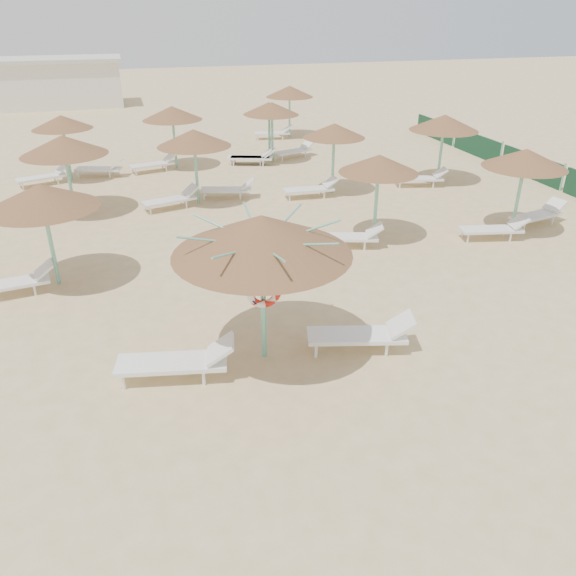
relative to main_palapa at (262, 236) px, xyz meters
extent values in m
plane|color=#E0BB88|center=(0.05, -0.07, -2.72)|extent=(120.00, 120.00, 0.00)
cylinder|color=#6DBDA5|center=(0.00, 0.00, -1.41)|extent=(0.11, 0.11, 2.61)
cone|color=brown|center=(0.00, 0.00, 0.01)|extent=(3.48, 3.48, 0.78)
cylinder|color=#6DBDA5|center=(0.00, 0.00, -0.25)|extent=(0.20, 0.20, 0.12)
cylinder|color=#6DBDA5|center=(0.80, 0.00, -0.03)|extent=(1.57, 0.04, 0.39)
cylinder|color=#6DBDA5|center=(0.57, 0.57, -0.03)|extent=(1.14, 1.14, 0.39)
cylinder|color=#6DBDA5|center=(0.00, 0.80, -0.03)|extent=(0.04, 1.57, 0.39)
cylinder|color=#6DBDA5|center=(-0.57, 0.57, -0.03)|extent=(1.14, 1.14, 0.39)
cylinder|color=#6DBDA5|center=(-0.80, 0.00, -0.03)|extent=(1.57, 0.04, 0.39)
cylinder|color=#6DBDA5|center=(-0.57, -0.57, -0.03)|extent=(1.14, 1.14, 0.39)
cylinder|color=#6DBDA5|center=(0.00, -0.80, -0.03)|extent=(0.04, 1.57, 0.39)
cylinder|color=#6DBDA5|center=(0.57, -0.57, -0.03)|extent=(1.14, 1.14, 0.39)
torus|color=red|center=(0.00, -0.10, -1.14)|extent=(0.72, 0.15, 0.72)
cylinder|color=white|center=(-2.87, -0.36, -2.56)|extent=(0.07, 0.07, 0.32)
cylinder|color=white|center=(-2.76, 0.20, -2.56)|extent=(0.07, 0.07, 0.32)
cylinder|color=white|center=(-1.37, -0.65, -2.56)|extent=(0.07, 0.07, 0.32)
cylinder|color=white|center=(-1.26, -0.10, -2.56)|extent=(0.07, 0.07, 0.32)
cube|color=white|center=(-1.93, -0.26, -2.35)|extent=(2.24, 1.10, 0.09)
cube|color=white|center=(-0.98, -0.44, -2.08)|extent=(0.67, 0.77, 0.41)
cylinder|color=white|center=(1.03, -0.35, -2.56)|extent=(0.07, 0.07, 0.31)
cylinder|color=white|center=(1.17, 0.18, -2.56)|extent=(0.07, 0.07, 0.31)
cylinder|color=white|center=(2.46, -0.72, -2.56)|extent=(0.07, 0.07, 0.31)
cylinder|color=white|center=(2.59, -0.20, -2.56)|extent=(0.07, 0.07, 0.31)
cube|color=white|center=(1.94, -0.31, -2.37)|extent=(2.19, 1.19, 0.09)
cube|color=white|center=(2.84, -0.54, -2.10)|extent=(0.68, 0.77, 0.40)
cylinder|color=#6DBDA5|center=(-4.40, 4.85, -1.57)|extent=(0.11, 0.11, 2.30)
cone|color=brown|center=(-4.40, 4.85, -0.32)|extent=(2.75, 2.75, 0.62)
cylinder|color=#6DBDA5|center=(-4.40, 4.85, -0.57)|extent=(0.20, 0.20, 0.12)
cylinder|color=white|center=(-4.92, 4.28, -2.58)|extent=(0.06, 0.06, 0.28)
cylinder|color=white|center=(-4.99, 4.78, -2.58)|extent=(0.06, 0.06, 0.28)
cube|color=white|center=(-5.50, 4.45, -2.40)|extent=(1.97, 0.89, 0.08)
cube|color=white|center=(-4.66, 4.57, -2.16)|extent=(0.57, 0.66, 0.36)
cylinder|color=#6DBDA5|center=(-4.24, 10.56, -1.57)|extent=(0.11, 0.11, 2.30)
cone|color=brown|center=(-4.24, 10.56, -0.32)|extent=(2.87, 2.87, 0.64)
cylinder|color=#6DBDA5|center=(-4.24, 10.56, -0.57)|extent=(0.20, 0.20, 0.12)
cylinder|color=white|center=(-6.16, 10.00, -2.58)|extent=(0.06, 0.06, 0.28)
cylinder|color=white|center=(-6.11, 10.50, -2.58)|extent=(0.06, 0.06, 0.28)
cylinder|color=white|center=(-4.82, 9.85, -2.58)|extent=(0.06, 0.06, 0.28)
cylinder|color=white|center=(-4.76, 10.35, -2.58)|extent=(0.06, 0.06, 0.28)
cube|color=white|center=(-5.34, 10.16, -2.40)|extent=(1.96, 0.82, 0.08)
cube|color=white|center=(-4.49, 10.07, -2.16)|extent=(0.55, 0.65, 0.36)
cylinder|color=#6DBDA5|center=(-4.57, 14.96, -1.57)|extent=(0.11, 0.11, 2.30)
cone|color=brown|center=(-4.57, 14.96, -0.34)|extent=(2.37, 2.37, 0.53)
cylinder|color=#6DBDA5|center=(-4.57, 14.96, -0.57)|extent=(0.20, 0.20, 0.12)
cylinder|color=white|center=(-6.34, 14.06, -2.58)|extent=(0.06, 0.06, 0.28)
cylinder|color=white|center=(-6.51, 14.54, -2.58)|extent=(0.06, 0.06, 0.28)
cylinder|color=white|center=(-5.07, 14.50, -2.58)|extent=(0.06, 0.06, 0.28)
cylinder|color=white|center=(-5.23, 14.97, -2.58)|extent=(0.06, 0.06, 0.28)
cube|color=white|center=(-5.67, 14.56, -2.40)|extent=(2.00, 1.20, 0.08)
cube|color=white|center=(-4.86, 14.83, -2.16)|extent=(0.65, 0.72, 0.36)
cylinder|color=white|center=(-4.31, 15.28, -2.58)|extent=(0.06, 0.06, 0.28)
cylinder|color=white|center=(-4.14, 15.76, -2.58)|extent=(0.06, 0.06, 0.28)
cylinder|color=white|center=(-3.03, 14.84, -2.58)|extent=(0.06, 0.06, 0.28)
cylinder|color=white|center=(-2.87, 15.32, -2.58)|extent=(0.06, 0.06, 0.28)
cube|color=white|center=(-3.47, 15.26, -2.40)|extent=(2.00, 1.20, 0.08)
cube|color=white|center=(-2.66, 14.98, -2.16)|extent=(0.65, 0.72, 0.36)
cylinder|color=#6DBDA5|center=(0.11, 10.51, -1.57)|extent=(0.11, 0.11, 2.30)
cone|color=brown|center=(0.11, 10.51, -0.33)|extent=(2.63, 2.63, 0.59)
cylinder|color=#6DBDA5|center=(0.11, 10.51, -0.57)|extent=(0.20, 0.20, 0.12)
cylinder|color=white|center=(-1.69, 9.65, -2.58)|extent=(0.06, 0.06, 0.28)
cylinder|color=white|center=(-1.83, 10.14, -2.58)|extent=(0.06, 0.06, 0.28)
cylinder|color=white|center=(-0.39, 10.02, -2.58)|extent=(0.06, 0.06, 0.28)
cylinder|color=white|center=(-0.53, 10.51, -2.58)|extent=(0.06, 0.06, 0.28)
cube|color=white|center=(-0.99, 10.11, -2.40)|extent=(2.00, 1.12, 0.08)
cube|color=white|center=(-0.17, 10.35, -2.16)|extent=(0.63, 0.71, 0.36)
cylinder|color=white|center=(0.37, 10.79, -2.58)|extent=(0.06, 0.06, 0.28)
cylinder|color=white|center=(0.51, 11.27, -2.58)|extent=(0.06, 0.06, 0.28)
cylinder|color=white|center=(1.67, 10.42, -2.58)|extent=(0.06, 0.06, 0.28)
cylinder|color=white|center=(1.81, 10.90, -2.58)|extent=(0.06, 0.06, 0.28)
cube|color=white|center=(1.21, 10.81, -2.40)|extent=(2.00, 1.12, 0.08)
cube|color=white|center=(2.03, 10.58, -2.16)|extent=(0.63, 0.71, 0.36)
cylinder|color=#6DBDA5|center=(-0.12, 15.77, -1.57)|extent=(0.11, 0.11, 2.30)
cone|color=brown|center=(-0.12, 15.77, -0.33)|extent=(2.58, 2.58, 0.58)
cylinder|color=#6DBDA5|center=(-0.12, 15.77, -0.57)|extent=(0.20, 0.20, 0.12)
cylinder|color=white|center=(-1.94, 14.93, -2.58)|extent=(0.06, 0.06, 0.28)
cylinder|color=white|center=(-2.06, 15.42, -2.58)|extent=(0.06, 0.06, 0.28)
cylinder|color=white|center=(-0.63, 15.25, -2.58)|extent=(0.06, 0.06, 0.28)
cylinder|color=white|center=(-0.75, 15.74, -2.58)|extent=(0.06, 0.06, 0.28)
cube|color=white|center=(-1.22, 15.37, -2.40)|extent=(1.99, 1.06, 0.08)
cube|color=white|center=(-0.40, 15.57, -2.16)|extent=(0.61, 0.70, 0.36)
cylinder|color=#6DBDA5|center=(4.91, 5.45, -1.57)|extent=(0.11, 0.11, 2.30)
cone|color=brown|center=(4.91, 5.45, -0.34)|extent=(2.39, 2.39, 0.54)
cylinder|color=#6DBDA5|center=(4.91, 5.45, -0.57)|extent=(0.20, 0.20, 0.12)
cylinder|color=white|center=(2.97, 5.05, -2.58)|extent=(0.06, 0.06, 0.28)
cylinder|color=white|center=(3.12, 5.53, -2.58)|extent=(0.06, 0.06, 0.28)
cylinder|color=white|center=(4.26, 4.65, -2.58)|extent=(0.06, 0.06, 0.28)
cylinder|color=white|center=(4.41, 5.12, -2.58)|extent=(0.06, 0.06, 0.28)
cube|color=white|center=(3.81, 5.05, -2.40)|extent=(2.00, 1.16, 0.08)
cube|color=white|center=(4.62, 4.79, -2.16)|extent=(0.64, 0.72, 0.36)
cylinder|color=#6DBDA5|center=(5.33, 10.37, -1.57)|extent=(0.11, 0.11, 2.30)
cone|color=brown|center=(5.33, 10.37, -0.34)|extent=(2.33, 2.33, 0.52)
cylinder|color=#6DBDA5|center=(5.33, 10.37, -0.57)|extent=(0.20, 0.20, 0.12)
cylinder|color=white|center=(3.41, 9.76, -2.58)|extent=(0.06, 0.06, 0.28)
cylinder|color=white|center=(3.44, 10.26, -2.58)|extent=(0.06, 0.06, 0.28)
cylinder|color=white|center=(4.76, 9.69, -2.58)|extent=(0.06, 0.06, 0.28)
cylinder|color=white|center=(4.79, 10.19, -2.58)|extent=(0.06, 0.06, 0.28)
cube|color=white|center=(4.23, 9.97, -2.40)|extent=(1.93, 0.73, 0.08)
cube|color=white|center=(5.08, 9.92, -2.16)|extent=(0.52, 0.63, 0.36)
cylinder|color=#6DBDA5|center=(4.32, 15.70, -1.57)|extent=(0.11, 0.11, 2.30)
cone|color=brown|center=(4.32, 15.70, -0.33)|extent=(2.46, 2.46, 0.55)
cylinder|color=#6DBDA5|center=(4.32, 15.70, -0.57)|extent=(0.20, 0.20, 0.12)
cylinder|color=white|center=(2.39, 15.32, -2.58)|extent=(0.06, 0.06, 0.28)
cylinder|color=white|center=(2.55, 15.79, -2.58)|extent=(0.06, 0.06, 0.28)
cylinder|color=white|center=(3.66, 14.89, -2.58)|extent=(0.06, 0.06, 0.28)
cylinder|color=white|center=(3.83, 15.36, -2.58)|extent=(0.06, 0.06, 0.28)
cube|color=white|center=(3.22, 15.30, -2.40)|extent=(2.00, 1.20, 0.08)
cube|color=white|center=(4.03, 15.03, -2.16)|extent=(0.65, 0.72, 0.36)
cylinder|color=white|center=(4.75, 15.50, -2.58)|extent=(0.06, 0.06, 0.28)
cylinder|color=white|center=(4.59, 15.98, -2.58)|extent=(0.06, 0.06, 0.28)
cylinder|color=white|center=(6.03, 15.94, -2.58)|extent=(0.06, 0.06, 0.28)
cylinder|color=white|center=(5.86, 16.41, -2.58)|extent=(0.06, 0.06, 0.28)
cube|color=white|center=(5.42, 16.00, -2.40)|extent=(2.00, 1.20, 0.08)
cube|color=white|center=(6.23, 16.27, -2.16)|extent=(0.65, 0.72, 0.36)
cylinder|color=#6DBDA5|center=(9.49, 4.77, -1.57)|extent=(0.11, 0.11, 2.30)
cone|color=brown|center=(9.49, 4.77, -0.33)|extent=(2.56, 2.56, 0.58)
cylinder|color=#6DBDA5|center=(9.49, 4.77, -0.57)|extent=(0.20, 0.20, 0.12)
cylinder|color=white|center=(7.55, 4.30, -2.58)|extent=(0.06, 0.06, 0.28)
cylinder|color=white|center=(7.66, 4.79, -2.58)|extent=(0.06, 0.06, 0.28)
cylinder|color=white|center=(8.87, 4.01, -2.58)|extent=(0.06, 0.06, 0.28)
cylinder|color=white|center=(8.98, 4.50, -2.58)|extent=(0.06, 0.06, 0.28)
cube|color=white|center=(8.39, 4.37, -2.40)|extent=(1.99, 1.01, 0.08)
cube|color=white|center=(9.22, 4.19, -2.16)|extent=(0.60, 0.69, 0.36)
cylinder|color=white|center=(9.86, 4.66, -2.58)|extent=(0.06, 0.06, 0.28)
cylinder|color=white|center=(9.75, 5.15, -2.58)|extent=(0.06, 0.06, 0.28)
cylinder|color=white|center=(11.18, 4.94, -2.58)|extent=(0.06, 0.06, 0.28)
cylinder|color=white|center=(11.07, 5.43, -2.58)|extent=(0.06, 0.06, 0.28)
cube|color=white|center=(10.59, 5.07, -2.40)|extent=(1.99, 1.01, 0.08)
cube|color=white|center=(11.42, 5.25, -2.16)|extent=(0.60, 0.69, 0.36)
cylinder|color=#6DBDA5|center=(10.05, 10.54, -1.57)|extent=(0.11, 0.11, 2.30)
cone|color=brown|center=(10.05, 10.54, -0.32)|extent=(2.73, 2.73, 0.61)
cylinder|color=#6DBDA5|center=(10.05, 10.54, -0.57)|extent=(0.20, 0.20, 0.12)
cylinder|color=white|center=(8.11, 10.10, -2.58)|extent=(0.06, 0.06, 0.28)
cylinder|color=white|center=(8.23, 10.58, -2.58)|extent=(0.06, 0.06, 0.28)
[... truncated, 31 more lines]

